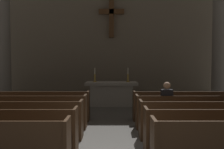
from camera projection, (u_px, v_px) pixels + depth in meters
name	position (u px, v px, depth m)	size (l,w,h in m)	color
pew_left_row_2	(2.00, 130.00, 5.48)	(3.12, 0.50, 0.95)	#422B19
pew_left_row_3	(19.00, 120.00, 6.49)	(3.12, 0.50, 0.95)	#422B19
pew_left_row_4	(32.00, 112.00, 7.49)	(3.12, 0.50, 0.95)	#422B19
pew_left_row_5	(41.00, 106.00, 8.49)	(3.12, 0.50, 0.95)	#422B19
pew_right_row_2	(221.00, 131.00, 5.47)	(3.12, 0.50, 0.95)	#422B19
pew_right_row_3	(204.00, 120.00, 6.47)	(3.12, 0.50, 0.95)	#422B19
pew_right_row_4	(192.00, 112.00, 7.48)	(3.12, 0.50, 0.95)	#422B19
pew_right_row_5	(183.00, 106.00, 8.48)	(3.12, 0.50, 0.95)	#422B19
column_left_second	(2.00, 29.00, 11.03)	(1.08, 1.08, 6.59)	gray
column_right_second	(222.00, 29.00, 11.01)	(1.08, 1.08, 6.59)	gray
altar	(112.00, 93.00, 11.24)	(2.20, 0.90, 1.01)	#A8A399
candlestick_left	(96.00, 77.00, 11.20)	(0.16, 0.16, 0.60)	#B79338
candlestick_right	(129.00, 78.00, 11.20)	(0.16, 0.16, 0.60)	#B79338
apse_with_cross	(112.00, 26.00, 13.21)	(10.30, 0.48, 7.27)	gray
lone_worshipper	(167.00, 104.00, 7.50)	(0.32, 0.43, 1.32)	#26262B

